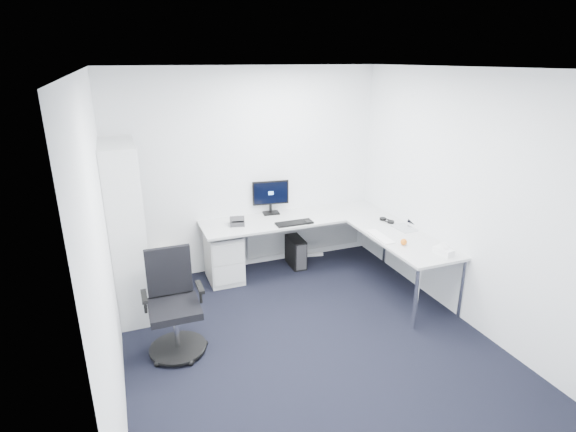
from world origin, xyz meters
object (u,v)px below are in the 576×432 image
object	(u,v)px
l_desk	(307,253)
bookshelf	(126,230)
monitor	(271,197)
laptop	(405,221)
task_chair	(174,306)

from	to	relation	value
l_desk	bookshelf	size ratio (longest dim) A/B	1.31
monitor	laptop	world-z (taller)	monitor
task_chair	monitor	size ratio (longest dim) A/B	2.10
task_chair	monitor	bearing A→B (deg)	46.53
task_chair	laptop	size ratio (longest dim) A/B	3.44
bookshelf	task_chair	world-z (taller)	bookshelf
monitor	laptop	bearing A→B (deg)	-33.00
l_desk	task_chair	bearing A→B (deg)	-151.42
l_desk	task_chair	world-z (taller)	task_chair
l_desk	bookshelf	distance (m)	2.26
monitor	laptop	size ratio (longest dim) A/B	1.64
task_chair	laptop	distance (m)	2.98
monitor	bookshelf	bearing A→B (deg)	-156.50
l_desk	task_chair	distance (m)	2.09
laptop	l_desk	bearing A→B (deg)	150.59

